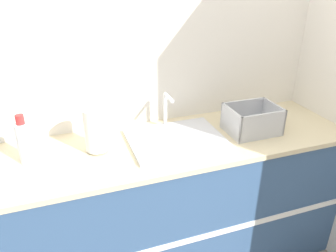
% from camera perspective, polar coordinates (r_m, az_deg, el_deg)
% --- Properties ---
extents(wall_back, '(4.73, 0.06, 2.60)m').
position_cam_1_polar(wall_back, '(2.06, -4.53, 10.26)').
color(wall_back, silver).
rests_on(wall_back, ground_plane).
extents(counter_cabinet, '(2.35, 0.64, 0.94)m').
position_cam_1_polar(counter_cabinet, '(2.16, -1.31, -13.94)').
color(counter_cabinet, '#33517A').
rests_on(counter_cabinet, ground_plane).
extents(sink, '(0.55, 0.42, 0.24)m').
position_cam_1_polar(sink, '(1.92, 1.32, -2.08)').
color(sink, silver).
rests_on(sink, counter_cabinet).
extents(paper_towel_roll, '(0.12, 0.12, 0.25)m').
position_cam_1_polar(paper_towel_roll, '(1.81, -12.52, -0.71)').
color(paper_towel_roll, '#4C4C51').
rests_on(paper_towel_roll, counter_cabinet).
extents(dish_rack, '(0.31, 0.24, 0.17)m').
position_cam_1_polar(dish_rack, '(2.07, 14.39, 0.68)').
color(dish_rack, '#B7BABF').
rests_on(dish_rack, counter_cabinet).
extents(bottle_white_spray, '(0.08, 0.08, 0.27)m').
position_cam_1_polar(bottle_white_spray, '(1.82, -23.70, -2.56)').
color(bottle_white_spray, white).
rests_on(bottle_white_spray, counter_cabinet).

